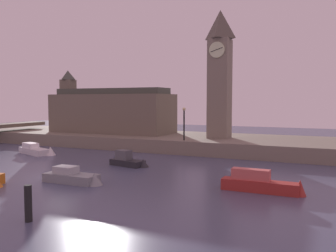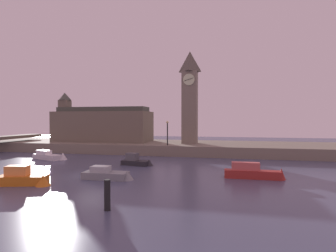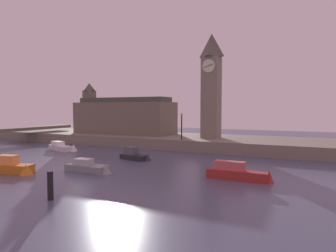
{
  "view_description": "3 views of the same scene",
  "coord_description": "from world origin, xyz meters",
  "px_view_note": "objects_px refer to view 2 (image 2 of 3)",
  "views": [
    {
      "loc": [
        18.81,
        -21.14,
        5.82
      ],
      "look_at": [
        2.53,
        14.09,
        3.08
      ],
      "focal_mm": 38.65,
      "sensor_mm": 36.0,
      "label": 1
    },
    {
      "loc": [
        12.17,
        -22.52,
        5.22
      ],
      "look_at": [
        3.83,
        16.21,
        4.31
      ],
      "focal_mm": 28.22,
      "sensor_mm": 36.0,
      "label": 2
    },
    {
      "loc": [
        20.24,
        -21.74,
        5.62
      ],
      "look_at": [
        1.64,
        15.74,
        3.22
      ],
      "focal_mm": 32.38,
      "sensor_mm": 36.0,
      "label": 3
    }
  ],
  "objects_px": {
    "mooring_post_right": "(107,195)",
    "boat_patrol_orange": "(26,178)",
    "clock_tower": "(190,96)",
    "boat_cruiser_grey": "(111,175)",
    "parliament_hall": "(101,125)",
    "boat_ferry_white": "(51,156)",
    "boat_barge_dark": "(138,161)",
    "streetlamp": "(167,130)",
    "boat_dinghy_red": "(256,173)"
  },
  "relations": [
    {
      "from": "boat_ferry_white",
      "to": "boat_cruiser_grey",
      "type": "height_order",
      "value": "boat_ferry_white"
    },
    {
      "from": "parliament_hall",
      "to": "boat_dinghy_red",
      "type": "bearing_deg",
      "value": -37.35
    },
    {
      "from": "boat_ferry_white",
      "to": "boat_dinghy_red",
      "type": "height_order",
      "value": "boat_dinghy_red"
    },
    {
      "from": "clock_tower",
      "to": "boat_patrol_orange",
      "type": "xyz_separation_m",
      "value": [
        -10.2,
        -23.38,
        -8.5
      ]
    },
    {
      "from": "streetlamp",
      "to": "mooring_post_right",
      "type": "bearing_deg",
      "value": -86.16
    },
    {
      "from": "streetlamp",
      "to": "boat_barge_dark",
      "type": "xyz_separation_m",
      "value": [
        -1.56,
        -8.77,
        -3.32
      ]
    },
    {
      "from": "boat_barge_dark",
      "to": "boat_dinghy_red",
      "type": "relative_size",
      "value": 0.75
    },
    {
      "from": "mooring_post_right",
      "to": "parliament_hall",
      "type": "bearing_deg",
      "value": 116.88
    },
    {
      "from": "mooring_post_right",
      "to": "boat_dinghy_red",
      "type": "height_order",
      "value": "mooring_post_right"
    },
    {
      "from": "mooring_post_right",
      "to": "boat_ferry_white",
      "type": "relative_size",
      "value": 0.32
    },
    {
      "from": "streetlamp",
      "to": "boat_barge_dark",
      "type": "bearing_deg",
      "value": -100.06
    },
    {
      "from": "clock_tower",
      "to": "parliament_hall",
      "type": "distance_m",
      "value": 16.43
    },
    {
      "from": "clock_tower",
      "to": "boat_barge_dark",
      "type": "height_order",
      "value": "clock_tower"
    },
    {
      "from": "boat_ferry_white",
      "to": "boat_dinghy_red",
      "type": "distance_m",
      "value": 25.96
    },
    {
      "from": "boat_barge_dark",
      "to": "boat_cruiser_grey",
      "type": "bearing_deg",
      "value": -90.2
    },
    {
      "from": "mooring_post_right",
      "to": "clock_tower",
      "type": "bearing_deg",
      "value": 87.54
    },
    {
      "from": "boat_barge_dark",
      "to": "boat_ferry_white",
      "type": "bearing_deg",
      "value": 171.57
    },
    {
      "from": "parliament_hall",
      "to": "boat_dinghy_red",
      "type": "distance_m",
      "value": 30.27
    },
    {
      "from": "mooring_post_right",
      "to": "boat_cruiser_grey",
      "type": "height_order",
      "value": "mooring_post_right"
    },
    {
      "from": "clock_tower",
      "to": "mooring_post_right",
      "type": "height_order",
      "value": "clock_tower"
    },
    {
      "from": "boat_cruiser_grey",
      "to": "boat_patrol_orange",
      "type": "distance_m",
      "value": 6.74
    },
    {
      "from": "boat_barge_dark",
      "to": "boat_dinghy_red",
      "type": "bearing_deg",
      "value": -19.35
    },
    {
      "from": "parliament_hall",
      "to": "boat_patrol_orange",
      "type": "distance_m",
      "value": 25.39
    },
    {
      "from": "boat_patrol_orange",
      "to": "boat_barge_dark",
      "type": "bearing_deg",
      "value": 61.12
    },
    {
      "from": "boat_cruiser_grey",
      "to": "boat_ferry_white",
      "type": "bearing_deg",
      "value": 144.12
    },
    {
      "from": "clock_tower",
      "to": "parliament_hall",
      "type": "relative_size",
      "value": 0.87
    },
    {
      "from": "boat_barge_dark",
      "to": "boat_dinghy_red",
      "type": "xyz_separation_m",
      "value": [
        12.48,
        -4.38,
        0.08
      ]
    },
    {
      "from": "parliament_hall",
      "to": "boat_cruiser_grey",
      "type": "distance_m",
      "value": 24.32
    },
    {
      "from": "parliament_hall",
      "to": "boat_dinghy_red",
      "type": "xyz_separation_m",
      "value": [
        23.87,
        -18.22,
        -3.87
      ]
    },
    {
      "from": "boat_ferry_white",
      "to": "boat_cruiser_grey",
      "type": "relative_size",
      "value": 1.17
    },
    {
      "from": "clock_tower",
      "to": "boat_patrol_orange",
      "type": "height_order",
      "value": "clock_tower"
    },
    {
      "from": "boat_dinghy_red",
      "to": "boat_ferry_white",
      "type": "bearing_deg",
      "value": 166.03
    },
    {
      "from": "boat_patrol_orange",
      "to": "mooring_post_right",
      "type": "bearing_deg",
      "value": -24.9
    },
    {
      "from": "mooring_post_right",
      "to": "boat_patrol_orange",
      "type": "height_order",
      "value": "mooring_post_right"
    },
    {
      "from": "clock_tower",
      "to": "boat_dinghy_red",
      "type": "xyz_separation_m",
      "value": [
        8.15,
        -17.12,
        -8.51
      ]
    },
    {
      "from": "clock_tower",
      "to": "boat_ferry_white",
      "type": "distance_m",
      "value": 21.96
    },
    {
      "from": "boat_ferry_white",
      "to": "boat_barge_dark",
      "type": "bearing_deg",
      "value": -8.43
    },
    {
      "from": "parliament_hall",
      "to": "boat_dinghy_red",
      "type": "height_order",
      "value": "parliament_hall"
    },
    {
      "from": "streetlamp",
      "to": "boat_patrol_orange",
      "type": "relative_size",
      "value": 0.77
    },
    {
      "from": "clock_tower",
      "to": "boat_cruiser_grey",
      "type": "distance_m",
      "value": 22.24
    },
    {
      "from": "boat_ferry_white",
      "to": "boat_barge_dark",
      "type": "height_order",
      "value": "boat_barge_dark"
    },
    {
      "from": "mooring_post_right",
      "to": "boat_patrol_orange",
      "type": "relative_size",
      "value": 0.38
    },
    {
      "from": "mooring_post_right",
      "to": "boat_dinghy_red",
      "type": "relative_size",
      "value": 0.34
    },
    {
      "from": "boat_cruiser_grey",
      "to": "parliament_hall",
      "type": "bearing_deg",
      "value": 118.28
    },
    {
      "from": "boat_ferry_white",
      "to": "boat_barge_dark",
      "type": "xyz_separation_m",
      "value": [
        12.72,
        -1.88,
        0.02
      ]
    },
    {
      "from": "clock_tower",
      "to": "boat_cruiser_grey",
      "type": "bearing_deg",
      "value": -102.26
    },
    {
      "from": "streetlamp",
      "to": "boat_ferry_white",
      "type": "distance_m",
      "value": 16.19
    },
    {
      "from": "clock_tower",
      "to": "mooring_post_right",
      "type": "distance_m",
      "value": 28.77
    },
    {
      "from": "streetlamp",
      "to": "mooring_post_right",
      "type": "height_order",
      "value": "streetlamp"
    },
    {
      "from": "boat_ferry_white",
      "to": "boat_cruiser_grey",
      "type": "xyz_separation_m",
      "value": [
        12.69,
        -9.18,
        -0.03
      ]
    }
  ]
}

